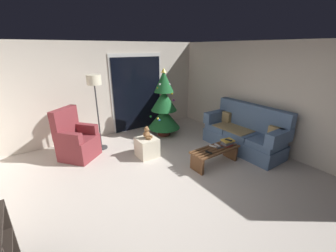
{
  "coord_description": "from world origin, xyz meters",
  "views": [
    {
      "loc": [
        -1.89,
        -2.67,
        2.35
      ],
      "look_at": [
        0.4,
        0.7,
        0.85
      ],
      "focal_mm": 22.93,
      "sensor_mm": 36.0,
      "label": 1
    }
  ],
  "objects_px": {
    "cell_phone": "(229,140)",
    "christmas_tree": "(164,107)",
    "remote_black": "(209,152)",
    "coffee_table": "(215,154)",
    "remote_graphite": "(220,148)",
    "remote_white": "(213,146)",
    "teddy_bear_chestnut": "(147,133)",
    "ottoman": "(147,147)",
    "couch": "(244,133)",
    "floor_lamp": "(95,87)",
    "teddy_bear_honey_by_tree": "(145,139)",
    "book_stack": "(227,143)",
    "armchair": "(76,141)",
    "remote_silver": "(217,145)"
  },
  "relations": [
    {
      "from": "remote_black",
      "to": "remote_silver",
      "type": "bearing_deg",
      "value": -166.98
    },
    {
      "from": "cell_phone",
      "to": "christmas_tree",
      "type": "height_order",
      "value": "christmas_tree"
    },
    {
      "from": "couch",
      "to": "ottoman",
      "type": "xyz_separation_m",
      "value": [
        -2.13,
        0.99,
        -0.18
      ]
    },
    {
      "from": "ottoman",
      "to": "book_stack",
      "type": "bearing_deg",
      "value": -42.1
    },
    {
      "from": "coffee_table",
      "to": "floor_lamp",
      "type": "relative_size",
      "value": 0.62
    },
    {
      "from": "remote_white",
      "to": "teddy_bear_honey_by_tree",
      "type": "height_order",
      "value": "remote_white"
    },
    {
      "from": "teddy_bear_chestnut",
      "to": "couch",
      "type": "bearing_deg",
      "value": -24.77
    },
    {
      "from": "coffee_table",
      "to": "armchair",
      "type": "height_order",
      "value": "armchair"
    },
    {
      "from": "floor_lamp",
      "to": "teddy_bear_honey_by_tree",
      "type": "distance_m",
      "value": 1.76
    },
    {
      "from": "book_stack",
      "to": "ottoman",
      "type": "bearing_deg",
      "value": 137.9
    },
    {
      "from": "remote_graphite",
      "to": "teddy_bear_chestnut",
      "type": "relative_size",
      "value": 0.55
    },
    {
      "from": "remote_graphite",
      "to": "book_stack",
      "type": "distance_m",
      "value": 0.22
    },
    {
      "from": "couch",
      "to": "book_stack",
      "type": "xyz_separation_m",
      "value": [
        -0.83,
        -0.19,
        0.04
      ]
    },
    {
      "from": "cell_phone",
      "to": "remote_graphite",
      "type": "bearing_deg",
      "value": 158.08
    },
    {
      "from": "remote_graphite",
      "to": "christmas_tree",
      "type": "xyz_separation_m",
      "value": [
        -0.07,
        2.04,
        0.44
      ]
    },
    {
      "from": "remote_black",
      "to": "teddy_bear_chestnut",
      "type": "bearing_deg",
      "value": -64.83
    },
    {
      "from": "armchair",
      "to": "teddy_bear_honey_by_tree",
      "type": "height_order",
      "value": "armchair"
    },
    {
      "from": "cell_phone",
      "to": "christmas_tree",
      "type": "xyz_separation_m",
      "value": [
        -0.28,
        2.06,
        0.32
      ]
    },
    {
      "from": "remote_black",
      "to": "christmas_tree",
      "type": "xyz_separation_m",
      "value": [
        0.28,
        2.06,
        0.44
      ]
    },
    {
      "from": "book_stack",
      "to": "remote_graphite",
      "type": "bearing_deg",
      "value": -178.83
    },
    {
      "from": "remote_graphite",
      "to": "remote_white",
      "type": "distance_m",
      "value": 0.16
    },
    {
      "from": "teddy_bear_chestnut",
      "to": "teddy_bear_honey_by_tree",
      "type": "bearing_deg",
      "value": 65.8
    },
    {
      "from": "remote_black",
      "to": "book_stack",
      "type": "height_order",
      "value": "book_stack"
    },
    {
      "from": "cell_phone",
      "to": "coffee_table",
      "type": "bearing_deg",
      "value": 151.66
    },
    {
      "from": "couch",
      "to": "christmas_tree",
      "type": "xyz_separation_m",
      "value": [
        -1.11,
        1.84,
        0.43
      ]
    },
    {
      "from": "remote_white",
      "to": "remote_silver",
      "type": "relative_size",
      "value": 1.0
    },
    {
      "from": "armchair",
      "to": "ottoman",
      "type": "height_order",
      "value": "armchair"
    },
    {
      "from": "coffee_table",
      "to": "cell_phone",
      "type": "bearing_deg",
      "value": -11.29
    },
    {
      "from": "remote_graphite",
      "to": "remote_black",
      "type": "relative_size",
      "value": 1.0
    },
    {
      "from": "teddy_bear_chestnut",
      "to": "teddy_bear_honey_by_tree",
      "type": "distance_m",
      "value": 0.82
    },
    {
      "from": "cell_phone",
      "to": "armchair",
      "type": "xyz_separation_m",
      "value": [
        -2.63,
        2.03,
        -0.11
      ]
    },
    {
      "from": "coffee_table",
      "to": "remote_graphite",
      "type": "bearing_deg",
      "value": -24.59
    },
    {
      "from": "remote_graphite",
      "to": "remote_white",
      "type": "xyz_separation_m",
      "value": [
        -0.08,
        0.14,
        0.0
      ]
    },
    {
      "from": "remote_black",
      "to": "ottoman",
      "type": "xyz_separation_m",
      "value": [
        -0.74,
        1.2,
        -0.17
      ]
    },
    {
      "from": "book_stack",
      "to": "floor_lamp",
      "type": "height_order",
      "value": "floor_lamp"
    },
    {
      "from": "coffee_table",
      "to": "cell_phone",
      "type": "height_order",
      "value": "cell_phone"
    },
    {
      "from": "book_stack",
      "to": "remote_white",
      "type": "bearing_deg",
      "value": 155.59
    },
    {
      "from": "coffee_table",
      "to": "ottoman",
      "type": "relative_size",
      "value": 2.5
    },
    {
      "from": "couch",
      "to": "cell_phone",
      "type": "bearing_deg",
      "value": -165.49
    },
    {
      "from": "teddy_bear_chestnut",
      "to": "floor_lamp",
      "type": "bearing_deg",
      "value": 126.57
    },
    {
      "from": "cell_phone",
      "to": "teddy_bear_chestnut",
      "type": "xyz_separation_m",
      "value": [
        -1.3,
        1.19,
        0.05
      ]
    },
    {
      "from": "book_stack",
      "to": "armchair",
      "type": "height_order",
      "value": "armchair"
    },
    {
      "from": "remote_white",
      "to": "armchair",
      "type": "bearing_deg",
      "value": -60.07
    },
    {
      "from": "christmas_tree",
      "to": "teddy_bear_chestnut",
      "type": "height_order",
      "value": "christmas_tree"
    },
    {
      "from": "remote_silver",
      "to": "remote_white",
      "type": "bearing_deg",
      "value": 175.21
    },
    {
      "from": "book_stack",
      "to": "cell_phone",
      "type": "bearing_deg",
      "value": -80.07
    },
    {
      "from": "remote_graphite",
      "to": "couch",
      "type": "bearing_deg",
      "value": 116.45
    },
    {
      "from": "ottoman",
      "to": "remote_graphite",
      "type": "bearing_deg",
      "value": -47.36
    },
    {
      "from": "teddy_bear_honey_by_tree",
      "to": "floor_lamp",
      "type": "bearing_deg",
      "value": 160.14
    },
    {
      "from": "remote_black",
      "to": "cell_phone",
      "type": "distance_m",
      "value": 0.58
    }
  ]
}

